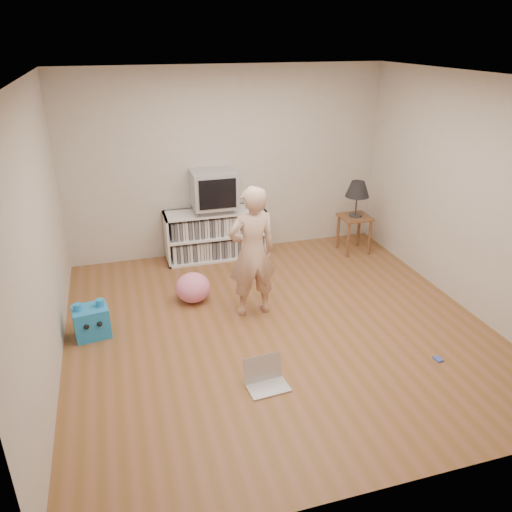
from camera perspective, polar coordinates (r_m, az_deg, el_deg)
The scene contains 13 objects.
ground at distance 5.57m, azimuth 2.44°, elevation -8.03°, with size 4.50×4.50×0.00m, color brown.
walls at distance 5.00m, azimuth 2.71°, elevation 4.67°, with size 4.52×4.52×2.60m.
ceiling at distance 4.72m, azimuth 3.03°, elevation 19.69°, with size 4.50×4.50×0.01m, color white.
media_unit at distance 7.11m, azimuth -4.71°, elevation 2.53°, with size 1.40×0.45×0.70m.
dvd_deck at distance 6.97m, azimuth -4.79°, elevation 5.43°, with size 0.45×0.35×0.07m, color gray.
crt_tv at distance 6.88m, azimuth -4.87°, elevation 7.67°, with size 0.60×0.53×0.50m.
side_table at distance 7.38m, azimuth 11.19°, elevation 3.52°, with size 0.42×0.42×0.55m.
table_lamp at distance 7.22m, azimuth 11.53°, elevation 7.42°, with size 0.34×0.34×0.52m.
person at distance 5.49m, azimuth -0.44°, elevation 0.42°, with size 0.55×0.36×1.51m, color #D7AC92.
laptop at distance 4.72m, azimuth 1.07°, elevation -13.73°, with size 0.39×0.33×0.26m.
playing_cards at distance 5.36m, azimuth 20.09°, elevation -11.00°, with size 0.07×0.09×0.02m, color #4754BD.
plush_blue at distance 5.60m, azimuth -18.29°, elevation -7.11°, with size 0.39×0.35×0.41m.
plush_pink at distance 6.03m, azimuth -7.22°, elevation -3.60°, with size 0.42×0.42×0.36m, color pink.
Camera 1 is at (-1.55, -4.45, 2.98)m, focal length 35.00 mm.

